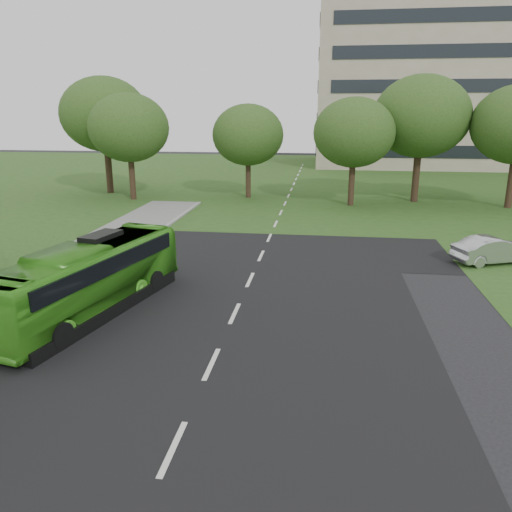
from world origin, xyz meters
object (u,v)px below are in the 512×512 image
(office_building, at_px, (463,74))
(sedan, at_px, (493,250))
(tree_park_b, at_px, (248,135))
(bus, at_px, (88,279))
(tree_park_c, at_px, (354,133))
(tree_park_d, at_px, (421,117))
(tree_park_a, at_px, (129,128))
(tree_park_f, at_px, (104,114))

(office_building, bearing_deg, sedan, -101.12)
(tree_park_b, xyz_separation_m, bus, (-1.98, -27.18, -4.13))
(office_building, relative_size, tree_park_b, 4.94)
(tree_park_c, xyz_separation_m, tree_park_d, (5.48, 2.53, 1.22))
(tree_park_a, bearing_deg, tree_park_d, 5.06)
(tree_park_a, relative_size, sedan, 2.18)
(tree_park_b, xyz_separation_m, sedan, (15.33, -18.28, -4.79))
(tree_park_c, bearing_deg, tree_park_d, 24.77)
(tree_park_c, xyz_separation_m, sedan, (6.41, -15.61, -5.13))
(bus, height_order, sedan, bus)
(office_building, height_order, tree_park_d, office_building)
(tree_park_c, bearing_deg, tree_park_a, 178.86)
(tree_park_d, xyz_separation_m, bus, (-16.39, -27.05, -5.69))
(office_building, height_order, tree_park_a, office_building)
(tree_park_c, relative_size, sedan, 2.08)
(tree_park_a, bearing_deg, sedan, -32.39)
(tree_park_d, bearing_deg, tree_park_b, 179.45)
(tree_park_a, xyz_separation_m, tree_park_b, (9.87, 2.29, -0.63))
(tree_park_f, height_order, bus, tree_park_f)
(tree_park_f, relative_size, sedan, 2.56)
(tree_park_b, height_order, tree_park_c, tree_park_c)
(bus, bearing_deg, tree_park_d, 71.19)
(tree_park_b, distance_m, tree_park_f, 13.55)
(tree_park_d, bearing_deg, tree_park_a, -174.94)
(office_building, relative_size, tree_park_d, 3.86)
(tree_park_a, xyz_separation_m, bus, (7.89, -24.89, -4.76))
(tree_park_f, bearing_deg, office_building, 39.76)
(tree_park_b, relative_size, bus, 0.84)
(office_building, bearing_deg, tree_park_a, -134.79)
(office_building, height_order, tree_park_c, office_building)
(tree_park_c, distance_m, sedan, 17.64)
(tree_park_d, bearing_deg, tree_park_c, -155.23)
(tree_park_f, bearing_deg, tree_park_d, -2.30)
(tree_park_d, distance_m, tree_park_f, 27.83)
(office_building, distance_m, bus, 67.37)
(bus, bearing_deg, tree_park_c, 78.41)
(tree_park_a, height_order, tree_park_d, tree_park_d)
(sedan, bearing_deg, tree_park_c, 0.29)
(tree_park_d, height_order, bus, tree_park_d)
(bus, relative_size, sedan, 2.34)
(office_building, distance_m, tree_park_a, 50.58)
(office_building, distance_m, tree_park_c, 40.17)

